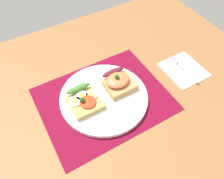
{
  "coord_description": "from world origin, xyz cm",
  "views": [
    {
      "loc": [
        -18.96,
        -38.17,
        58.61
      ],
      "look_at": [
        3.0,
        0.0,
        3.17
      ],
      "focal_mm": 36.09,
      "sensor_mm": 36.0,
      "label": 1
    }
  ],
  "objects_px": {
    "plate": "(104,97)",
    "fork": "(183,68)",
    "sandwich_salmon": "(118,82)",
    "sandwich_egg_tomato": "(84,100)",
    "napkin": "(183,69)"
  },
  "relations": [
    {
      "from": "sandwich_egg_tomato",
      "to": "napkin",
      "type": "height_order",
      "value": "sandwich_egg_tomato"
    },
    {
      "from": "sandwich_egg_tomato",
      "to": "fork",
      "type": "xyz_separation_m",
      "value": [
        0.37,
        -0.03,
        -0.02
      ]
    },
    {
      "from": "plate",
      "to": "fork",
      "type": "xyz_separation_m",
      "value": [
        0.31,
        -0.03,
        -0.0
      ]
    },
    {
      "from": "sandwich_salmon",
      "to": "fork",
      "type": "xyz_separation_m",
      "value": [
        0.24,
        -0.04,
        -0.03
      ]
    },
    {
      "from": "sandwich_salmon",
      "to": "fork",
      "type": "relative_size",
      "value": 0.65
    },
    {
      "from": "fork",
      "to": "sandwich_egg_tomato",
      "type": "bearing_deg",
      "value": 174.62
    },
    {
      "from": "sandwich_salmon",
      "to": "napkin",
      "type": "xyz_separation_m",
      "value": [
        0.25,
        -0.04,
        -0.03
      ]
    },
    {
      "from": "plate",
      "to": "fork",
      "type": "height_order",
      "value": "plate"
    },
    {
      "from": "plate",
      "to": "napkin",
      "type": "bearing_deg",
      "value": -5.15
    },
    {
      "from": "sandwich_egg_tomato",
      "to": "fork",
      "type": "bearing_deg",
      "value": -5.38
    },
    {
      "from": "sandwich_egg_tomato",
      "to": "fork",
      "type": "relative_size",
      "value": 0.72
    },
    {
      "from": "plate",
      "to": "napkin",
      "type": "relative_size",
      "value": 1.97
    },
    {
      "from": "plate",
      "to": "sandwich_salmon",
      "type": "relative_size",
      "value": 2.95
    },
    {
      "from": "sandwich_salmon",
      "to": "fork",
      "type": "height_order",
      "value": "sandwich_salmon"
    },
    {
      "from": "plate",
      "to": "sandwich_salmon",
      "type": "height_order",
      "value": "sandwich_salmon"
    }
  ]
}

